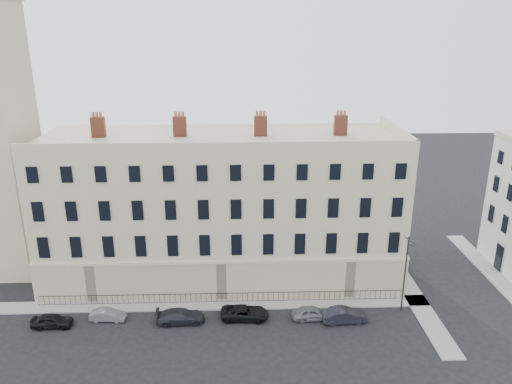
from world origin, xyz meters
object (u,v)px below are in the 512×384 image
car_c (180,316)px  streetlamp (405,271)px  car_d (245,313)px  car_f (344,315)px  car_a (52,321)px  car_e (312,313)px  car_b (108,315)px

car_c → streetlamp: 20.97m
car_d → car_f: car_f is taller
car_a → streetlamp: bearing=-87.5°
car_e → car_f: car_f is taller
car_b → streetlamp: (27.29, 0.62, 3.69)m
streetlamp → car_a: bearing=170.5°
car_a → car_d: (17.20, 0.71, -0.00)m
car_b → streetlamp: bearing=-84.7°
car_a → car_c: car_c is taller
car_c → car_e: bearing=-92.8°
car_a → car_b: 4.78m
car_d → car_e: (6.15, -0.28, 0.02)m
car_e → streetlamp: bearing=-84.8°
car_f → car_e: bearing=75.1°
car_a → car_e: car_e is taller
car_e → streetlamp: streetlamp is taller
car_a → car_c: bearing=-88.7°
car_a → car_c: 11.36m
car_c → car_f: bearing=-95.1°
car_a → streetlamp: size_ratio=0.47×
streetlamp → car_d: bearing=170.9°
streetlamp → car_e: bearing=175.0°
car_b → car_a: bearing=104.9°
car_b → car_f: size_ratio=0.79×
car_a → car_b: size_ratio=1.12×
car_a → streetlamp: (31.98, 1.52, 3.61)m
car_b → car_c: 6.70m
car_d → car_f: bearing=-92.4°
car_d → streetlamp: size_ratio=0.58×
car_b → car_e: (18.65, -0.48, 0.10)m
car_c → streetlamp: size_ratio=0.58×
car_f → streetlamp: 6.96m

